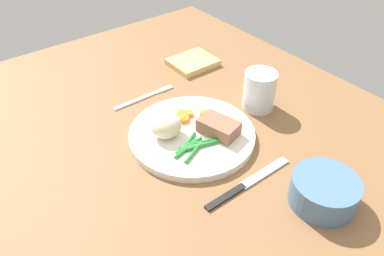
{
  "coord_description": "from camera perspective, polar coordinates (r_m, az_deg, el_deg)",
  "views": [
    {
      "loc": [
        48.09,
        -38.41,
        54.26
      ],
      "look_at": [
        -0.58,
        -0.83,
        4.6
      ],
      "focal_mm": 35.22,
      "sensor_mm": 36.0,
      "label": 1
    }
  ],
  "objects": [
    {
      "name": "dining_table",
      "position": [
        0.81,
        0.71,
        -1.95
      ],
      "size": [
        120.0,
        90.0,
        2.0
      ],
      "color": "brown",
      "rests_on": "ground"
    },
    {
      "name": "dinner_plate",
      "position": [
        0.8,
        0.0,
        -1.0
      ],
      "size": [
        26.77,
        26.77,
        1.6
      ],
      "primitive_type": "cylinder",
      "color": "white",
      "rests_on": "dining_table"
    },
    {
      "name": "meat_portion",
      "position": [
        0.79,
        4.04,
        0.17
      ],
      "size": [
        9.33,
        7.11,
        3.07
      ],
      "primitive_type": "cube",
      "rotation": [
        0.0,
        0.0,
        0.26
      ],
      "color": "#936047",
      "rests_on": "dinner_plate"
    },
    {
      "name": "mashed_potatoes",
      "position": [
        0.78,
        -3.91,
        0.35
      ],
      "size": [
        6.08,
        6.57,
        4.91
      ],
      "primitive_type": "ellipsoid",
      "color": "beige",
      "rests_on": "dinner_plate"
    },
    {
      "name": "carrot_slices",
      "position": [
        0.83,
        -0.56,
        1.83
      ],
      "size": [
        5.58,
        7.26,
        1.25
      ],
      "color": "orange",
      "rests_on": "dinner_plate"
    },
    {
      "name": "green_beans",
      "position": [
        0.76,
        0.47,
        -2.71
      ],
      "size": [
        6.51,
        11.11,
        0.83
      ],
      "color": "#2D8C38",
      "rests_on": "dinner_plate"
    },
    {
      "name": "fork",
      "position": [
        0.93,
        -7.31,
        4.61
      ],
      "size": [
        1.44,
        16.6,
        0.4
      ],
      "rotation": [
        0.0,
        0.0,
        -0.06
      ],
      "color": "silver",
      "rests_on": "dining_table"
    },
    {
      "name": "knife",
      "position": [
        0.71,
        8.26,
        -8.39
      ],
      "size": [
        1.7,
        20.5,
        0.64
      ],
      "rotation": [
        0.0,
        0.0,
        0.03
      ],
      "color": "black",
      "rests_on": "dining_table"
    },
    {
      "name": "water_glass",
      "position": [
        0.89,
        10.04,
        5.28
      ],
      "size": [
        7.47,
        7.47,
        9.23
      ],
      "color": "silver",
      "rests_on": "dining_table"
    },
    {
      "name": "salad_bowl",
      "position": [
        0.7,
        19.42,
        -8.84
      ],
      "size": [
        11.75,
        11.75,
        5.32
      ],
      "color": "#4C7299",
      "rests_on": "dining_table"
    },
    {
      "name": "napkin",
      "position": [
        1.06,
        0.12,
        9.94
      ],
      "size": [
        10.32,
        12.16,
        1.59
      ],
      "primitive_type": "cube",
      "rotation": [
        0.0,
        0.0,
        -0.01
      ],
      "color": "#DBBC6B",
      "rests_on": "dining_table"
    }
  ]
}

